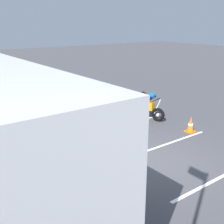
# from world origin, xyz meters

# --- Properties ---
(ground_plane) EXTENTS (80.00, 80.00, 0.00)m
(ground_plane) POSITION_xyz_m (0.00, 0.00, 0.00)
(ground_plane) COLOR #424247
(spectator_far_left) EXTENTS (0.58, 0.33, 1.82)m
(spectator_far_left) POSITION_xyz_m (0.89, 2.44, 1.09)
(spectator_far_left) COLOR black
(spectator_far_left) RESTS_ON ground_plane
(spectator_left) EXTENTS (0.58, 0.36, 1.74)m
(spectator_left) POSITION_xyz_m (1.75, 2.17, 1.04)
(spectator_left) COLOR black
(spectator_left) RESTS_ON ground_plane
(spectator_centre) EXTENTS (0.58, 0.34, 1.70)m
(spectator_centre) POSITION_xyz_m (2.79, 2.44, 1.01)
(spectator_centre) COLOR black
(spectator_centre) RESTS_ON ground_plane
(parked_motorcycle_silver) EXTENTS (2.05, 0.58, 0.99)m
(parked_motorcycle_silver) POSITION_xyz_m (-0.60, 2.68, 0.48)
(parked_motorcycle_silver) COLOR black
(parked_motorcycle_silver) RESTS_ON ground_plane
(stunt_motorcycle) EXTENTS (1.98, 0.89, 1.23)m
(stunt_motorcycle) POSITION_xyz_m (3.25, -2.63, 0.61)
(stunt_motorcycle) COLOR black
(stunt_motorcycle) RESTS_ON ground_plane
(traffic_cone) EXTENTS (0.34, 0.34, 0.63)m
(traffic_cone) POSITION_xyz_m (0.96, -3.03, 0.30)
(traffic_cone) COLOR orange
(traffic_cone) RESTS_ON ground_plane
(bay_line_c) EXTENTS (0.18, 3.84, 0.01)m
(bay_line_c) POSITION_xyz_m (0.64, -1.48, 0.00)
(bay_line_c) COLOR white
(bay_line_c) RESTS_ON ground_plane
(bay_line_d) EXTENTS (0.18, 3.91, 0.01)m
(bay_line_d) POSITION_xyz_m (3.09, -1.48, 0.00)
(bay_line_d) COLOR white
(bay_line_d) RESTS_ON ground_plane
(bay_line_e) EXTENTS (0.17, 3.55, 0.01)m
(bay_line_e) POSITION_xyz_m (5.55, -1.48, 0.00)
(bay_line_e) COLOR white
(bay_line_e) RESTS_ON ground_plane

